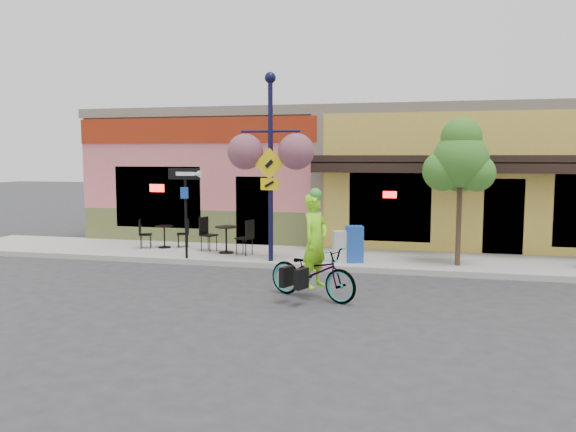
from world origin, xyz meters
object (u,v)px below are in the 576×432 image
(newspaper_box_grey, at_px, (341,247))
(one_way_sign, at_px, (186,214))
(building, at_px, (363,175))
(cyclist_rider, at_px, (315,253))
(lamp_post, at_px, (271,168))
(newspaper_box_blue, at_px, (354,244))
(street_tree, at_px, (460,191))
(bicycle, at_px, (313,272))

(newspaper_box_grey, bearing_deg, one_way_sign, 166.47)
(building, distance_m, cyclist_rider, 9.87)
(lamp_post, xyz_separation_m, newspaper_box_blue, (2.19, 0.31, -2.00))
(street_tree, bearing_deg, newspaper_box_grey, -174.67)
(building, relative_size, bicycle, 8.77)
(street_tree, bearing_deg, lamp_post, -174.04)
(one_way_sign, bearing_deg, lamp_post, 9.21)
(lamp_post, bearing_deg, newspaper_box_grey, 5.17)
(one_way_sign, bearing_deg, newspaper_box_grey, 10.40)
(building, relative_size, newspaper_box_blue, 18.92)
(lamp_post, bearing_deg, bicycle, -62.77)
(newspaper_box_blue, bearing_deg, one_way_sign, 169.85)
(cyclist_rider, distance_m, newspaper_box_grey, 3.36)
(lamp_post, relative_size, one_way_sign, 2.01)
(newspaper_box_blue, relative_size, newspaper_box_grey, 1.16)
(lamp_post, bearing_deg, building, 73.35)
(newspaper_box_grey, height_order, street_tree, street_tree)
(lamp_post, distance_m, newspaper_box_blue, 2.98)
(cyclist_rider, relative_size, street_tree, 0.51)
(building, bearing_deg, cyclist_rider, -89.94)
(lamp_post, height_order, newspaper_box_blue, lamp_post)
(newspaper_box_blue, bearing_deg, cyclist_rider, -113.17)
(bicycle, relative_size, newspaper_box_grey, 2.50)
(newspaper_box_blue, bearing_deg, building, 77.47)
(newspaper_box_grey, relative_size, street_tree, 0.22)
(bicycle, distance_m, newspaper_box_blue, 3.46)
(newspaper_box_blue, distance_m, street_tree, 2.99)
(bicycle, bearing_deg, cyclist_rider, -66.28)
(one_way_sign, distance_m, street_tree, 7.22)
(cyclist_rider, bearing_deg, building, 23.78)
(street_tree, bearing_deg, cyclist_rider, -130.04)
(building, bearing_deg, lamp_post, -104.83)
(cyclist_rider, relative_size, lamp_post, 0.39)
(lamp_post, xyz_separation_m, street_tree, (4.81, 0.50, -0.58))
(building, xyz_separation_m, newspaper_box_grey, (0.07, -6.45, -1.68))
(one_way_sign, distance_m, newspaper_box_grey, 4.27)
(bicycle, distance_m, newspaper_box_grey, 3.34)
(bicycle, height_order, newspaper_box_blue, newspaper_box_blue)
(lamp_post, relative_size, street_tree, 1.31)
(bicycle, height_order, cyclist_rider, cyclist_rider)
(cyclist_rider, bearing_deg, one_way_sign, 78.23)
(building, relative_size, one_way_sign, 7.38)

